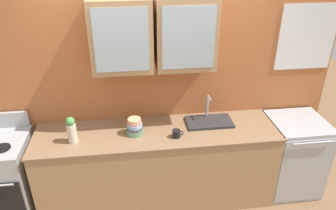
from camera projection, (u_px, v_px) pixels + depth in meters
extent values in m
plane|color=brown|center=(159.00, 197.00, 3.85)|extent=(10.00, 10.00, 0.00)
cube|color=#B76638|center=(153.00, 79.00, 3.55)|extent=(4.11, 0.10, 2.75)
cube|color=#A87F56|center=(121.00, 36.00, 3.07)|extent=(0.60, 0.32, 0.71)
cube|color=#9EADB7|center=(121.00, 41.00, 2.93)|extent=(0.51, 0.01, 0.60)
cube|color=#A87F56|center=(186.00, 34.00, 3.15)|extent=(0.60, 0.32, 0.71)
cube|color=#9EADB7|center=(189.00, 38.00, 3.00)|extent=(0.51, 0.01, 0.60)
cube|color=white|center=(307.00, 37.00, 3.50)|extent=(0.65, 0.01, 0.73)
cube|color=#A87F56|center=(158.00, 167.00, 3.64)|extent=(2.60, 0.66, 0.91)
cube|color=#8C6B4C|center=(157.00, 132.00, 3.42)|extent=(2.63, 0.68, 0.02)
cube|color=#ADAFB5|center=(2.00, 179.00, 3.44)|extent=(0.67, 0.64, 0.93)
cylinder|color=black|center=(2.00, 148.00, 3.13)|extent=(0.16, 0.16, 0.02)
cube|color=#2D2D30|center=(209.00, 122.00, 3.56)|extent=(0.51, 0.29, 0.03)
cylinder|color=#ADAFB5|center=(207.00, 106.00, 3.60)|extent=(0.02, 0.02, 0.26)
cylinder|color=#ADAFB5|center=(209.00, 98.00, 3.49)|extent=(0.02, 0.12, 0.02)
cylinder|color=#669972|center=(135.00, 131.00, 3.37)|extent=(0.18, 0.18, 0.05)
cylinder|color=#4C4C54|center=(135.00, 128.00, 3.35)|extent=(0.17, 0.17, 0.05)
cylinder|color=#8CB7E0|center=(135.00, 126.00, 3.34)|extent=(0.16, 0.16, 0.05)
cylinder|color=#D87F84|center=(134.00, 123.00, 3.32)|extent=(0.15, 0.15, 0.04)
cylinder|color=#E0AD7F|center=(134.00, 121.00, 3.31)|extent=(0.14, 0.14, 0.04)
cylinder|color=beige|center=(72.00, 133.00, 3.20)|extent=(0.10, 0.10, 0.20)
sphere|color=#4C994C|center=(70.00, 121.00, 3.13)|extent=(0.09, 0.09, 0.09)
cylinder|color=black|center=(176.00, 134.00, 3.30)|extent=(0.09, 0.09, 0.08)
torus|color=black|center=(181.00, 133.00, 3.31)|extent=(0.05, 0.01, 0.05)
cube|color=#ADAFB5|center=(292.00, 155.00, 3.82)|extent=(0.63, 0.62, 0.93)
cube|color=#ADAFB5|center=(305.00, 172.00, 3.54)|extent=(0.60, 0.01, 0.84)
cylinder|color=#ADAFB5|center=(314.00, 143.00, 3.33)|extent=(0.47, 0.02, 0.02)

